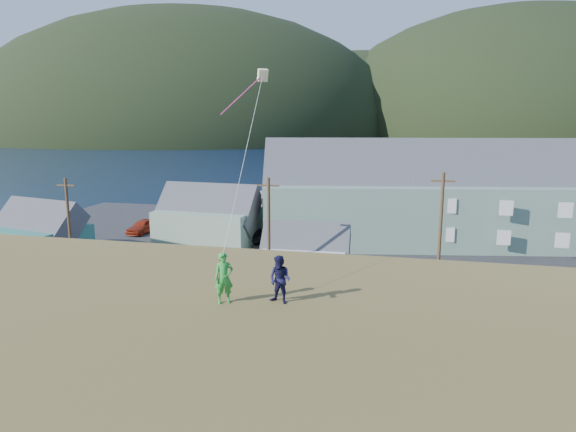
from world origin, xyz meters
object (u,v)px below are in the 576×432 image
object	(u,v)px
shed_teal	(38,233)
shed_white	(306,253)
kite_flyer_green	(224,278)
lodge	(445,196)
kite_flyer_navy	(280,280)
wharf	(301,202)
shed_palegreen_far	(318,202)
shed_palegreen_near	(208,217)

from	to	relation	value
shed_teal	shed_white	xyz separation A→B (m)	(25.56, -0.44, -0.33)
kite_flyer_green	lodge	bearing A→B (deg)	46.16
kite_flyer_navy	wharf	bearing A→B (deg)	117.98
shed_white	shed_palegreen_far	world-z (taller)	shed_palegreen_far
shed_palegreen_near	shed_palegreen_far	world-z (taller)	shed_palegreen_near
shed_palegreen_far	kite_flyer_navy	world-z (taller)	kite_flyer_navy
shed_white	wharf	bearing A→B (deg)	98.94
wharf	shed_teal	world-z (taller)	shed_teal
shed_white	kite_flyer_navy	size ratio (longest dim) A/B	4.60
shed_palegreen_near	kite_flyer_navy	distance (m)	37.82
shed_teal	shed_palegreen_far	bearing A→B (deg)	55.72
kite_flyer_green	kite_flyer_navy	distance (m)	1.84
kite_flyer_navy	shed_palegreen_far	bearing A→B (deg)	115.22
lodge	shed_palegreen_far	world-z (taller)	lodge
shed_palegreen_near	shed_white	xyz separation A→B (m)	(12.24, -9.65, -0.64)
wharf	shed_palegreen_far	xyz separation A→B (m)	(4.67, -12.95, 2.29)
kite_flyer_green	wharf	bearing A→B (deg)	69.09
shed_palegreen_far	kite_flyer_green	size ratio (longest dim) A/B	6.91
lodge	shed_palegreen_far	bearing A→B (deg)	145.12
shed_white	shed_palegreen_near	bearing A→B (deg)	138.95
wharf	kite_flyer_navy	bearing A→B (deg)	-79.52
wharf	kite_flyer_green	bearing A→B (deg)	-81.27
shed_white	kite_flyer_green	distance (m)	25.43
kite_flyer_navy	kite_flyer_green	bearing A→B (deg)	-149.97
shed_white	kite_flyer_navy	distance (m)	25.22
shed_palegreen_near	kite_flyer_green	size ratio (longest dim) A/B	6.32
shed_teal	kite_flyer_green	size ratio (longest dim) A/B	5.66
wharf	shed_palegreen_near	distance (m)	25.71
wharf	shed_white	size ratio (longest dim) A/B	3.52
shed_palegreen_near	shed_white	size ratio (longest dim) A/B	1.46
wharf	lodge	world-z (taller)	lodge
kite_flyer_navy	lodge	bearing A→B (deg)	95.64
shed_palegreen_far	kite_flyer_navy	bearing A→B (deg)	-67.67
shed_palegreen_far	kite_flyer_navy	distance (m)	46.79
wharf	kite_flyer_green	world-z (taller)	kite_flyer_green
wharf	kite_flyer_navy	xyz separation A→B (m)	(10.92, -59.02, 7.55)
lodge	shed_palegreen_near	bearing A→B (deg)	-177.41
wharf	kite_flyer_navy	distance (m)	60.50
shed_white	kite_flyer_green	xyz separation A→B (m)	(1.89, -24.67, 5.85)
lodge	shed_teal	world-z (taller)	lodge
shed_teal	kite_flyer_green	bearing A→B (deg)	-29.63
shed_teal	kite_flyer_navy	size ratio (longest dim) A/B	6.04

